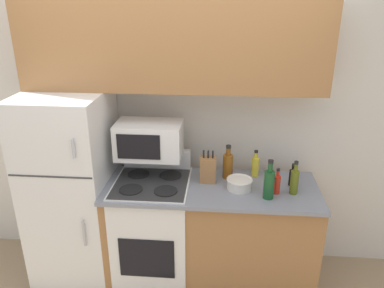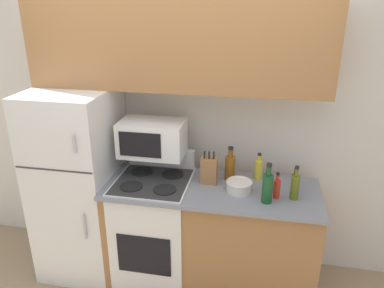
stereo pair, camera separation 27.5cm
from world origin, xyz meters
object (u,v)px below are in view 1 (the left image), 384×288
at_px(bottle_wine_green, 269,183).
at_px(bottle_olive_oil, 294,181).
at_px(microwave, 149,140).
at_px(bottle_soy_sauce, 292,177).
at_px(refrigerator, 74,189).
at_px(bottle_hot_sauce, 277,184).
at_px(bottle_whiskey, 228,165).
at_px(bottle_cooking_spray, 255,166).
at_px(knife_block, 208,169).
at_px(bowl, 239,184).
at_px(stove, 154,231).

xyz_separation_m(bottle_wine_green, bottle_olive_oil, (0.19, 0.08, -0.02)).
distance_m(microwave, bottle_soy_sauce, 1.15).
xyz_separation_m(refrigerator, bottle_hot_sauce, (1.62, -0.14, 0.20)).
distance_m(bottle_whiskey, bottle_cooking_spray, 0.23).
xyz_separation_m(knife_block, bottle_wine_green, (0.45, -0.21, 0.01)).
bearing_deg(bowl, refrigerator, 175.96).
distance_m(refrigerator, bottle_hot_sauce, 1.64).
bearing_deg(bowl, bottle_cooking_spray, 60.91).
bearing_deg(bottle_whiskey, bottle_wine_green, -45.92).
bearing_deg(bottle_soy_sauce, stove, -176.57).
bearing_deg(knife_block, bottle_hot_sauce, -15.05).
height_order(bottle_wine_green, bottle_cooking_spray, bottle_wine_green).
bearing_deg(stove, microwave, 103.52).
bearing_deg(microwave, refrigerator, -173.94).
bearing_deg(bottle_olive_oil, bottle_wine_green, -156.65).
relative_size(bowl, bottle_cooking_spray, 0.90).
xyz_separation_m(microwave, bottle_soy_sauce, (1.12, -0.07, -0.24)).
distance_m(microwave, knife_block, 0.52).
bearing_deg(bottle_hot_sauce, refrigerator, 175.13).
distance_m(refrigerator, bowl, 1.36).
bearing_deg(bottle_wine_green, bottle_cooking_spray, 101.05).
bearing_deg(bottle_wine_green, bottle_olive_oil, 23.35).
xyz_separation_m(bowl, bottle_soy_sauce, (0.41, 0.09, 0.03)).
height_order(stove, bowl, stove).
bearing_deg(bowl, bottle_whiskey, 115.93).
relative_size(stove, bottle_olive_oil, 4.22).
bearing_deg(microwave, bottle_soy_sauce, -3.47).
xyz_separation_m(stove, microwave, (-0.03, 0.13, 0.76)).
relative_size(bowl, bottle_whiskey, 0.71).
bearing_deg(knife_block, bottle_cooking_spray, 20.96).
distance_m(bottle_wine_green, bottle_olive_oil, 0.21).
distance_m(microwave, bottle_hot_sauce, 1.03).
bearing_deg(bottle_olive_oil, bowl, 174.86).
relative_size(bowl, bottle_olive_oil, 0.76).
xyz_separation_m(microwave, bottle_whiskey, (0.62, 0.02, -0.20)).
height_order(stove, bottle_olive_oil, bottle_olive_oil).
bearing_deg(bottle_whiskey, bowl, -64.07).
bearing_deg(bottle_soy_sauce, bottle_wine_green, -133.41).
relative_size(microwave, bottle_olive_oil, 1.97).
bearing_deg(bottle_hot_sauce, bottle_soy_sauce, 45.72).
xyz_separation_m(bottle_hot_sauce, bottle_wine_green, (-0.07, -0.08, 0.04)).
bearing_deg(bottle_cooking_spray, bottle_soy_sauce, -27.92).
height_order(bottle_hot_sauce, bottle_olive_oil, bottle_olive_oil).
bearing_deg(knife_block, bottle_wine_green, -25.68).
xyz_separation_m(stove, bottle_olive_oil, (1.08, -0.07, 0.55)).
bearing_deg(microwave, bottle_wine_green, -17.13).
relative_size(microwave, knife_block, 1.90).
distance_m(microwave, bottle_olive_oil, 1.15).
bearing_deg(refrigerator, stove, -5.57).
relative_size(microwave, bottle_cooking_spray, 2.33).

